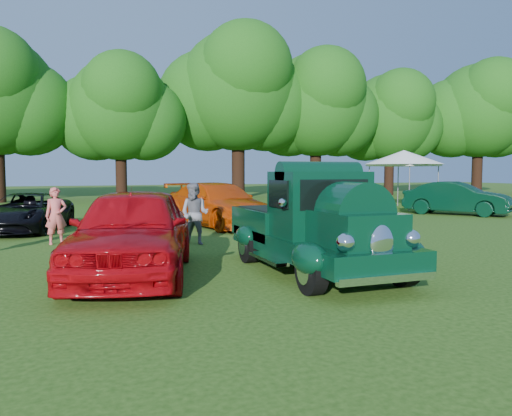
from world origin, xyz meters
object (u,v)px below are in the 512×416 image
object	(u,v)px
hero_pickup	(313,228)
back_car_green	(457,198)
spectator_grey	(195,214)
red_convertible	(133,231)
canopy_tent	(404,158)
back_car_orange	(218,204)
back_car_black	(26,212)
back_car_blue	(355,203)
spectator_pink	(56,216)

from	to	relation	value
hero_pickup	back_car_green	bearing A→B (deg)	37.82
hero_pickup	spectator_grey	xyz separation A→B (m)	(-1.30, 4.19, -0.02)
red_convertible	back_car_green	size ratio (longest dim) A/B	1.10
back_car_green	spectator_grey	size ratio (longest dim) A/B	2.74
red_convertible	canopy_tent	size ratio (longest dim) A/B	0.97
canopy_tent	back_car_orange	bearing A→B (deg)	-157.03
hero_pickup	red_convertible	world-z (taller)	hero_pickup
red_convertible	hero_pickup	bearing A→B (deg)	1.61
back_car_green	canopy_tent	size ratio (longest dim) A/B	0.88
red_convertible	back_car_black	distance (m)	8.37
back_car_black	back_car_green	world-z (taller)	back_car_green
back_car_green	canopy_tent	bearing A→B (deg)	52.84
back_car_orange	back_car_blue	size ratio (longest dim) A/B	1.31
back_car_blue	spectator_grey	xyz separation A→B (m)	(-7.35, -4.21, 0.13)
back_car_black	red_convertible	bearing A→B (deg)	-58.44
spectator_grey	canopy_tent	xyz separation A→B (m)	(12.90, 8.68, 1.77)
hero_pickup	spectator_grey	distance (m)	4.38
red_convertible	back_car_blue	bearing A→B (deg)	54.00
back_car_black	back_car_blue	distance (m)	11.70
back_car_blue	back_car_green	size ratio (longest dim) A/B	0.90
back_car_orange	back_car_black	bearing A→B (deg)	159.75
back_car_blue	red_convertible	bearing A→B (deg)	-134.90
red_convertible	back_car_orange	bearing A→B (deg)	77.91
back_car_blue	back_car_green	world-z (taller)	back_car_green
hero_pickup	back_car_black	bearing A→B (deg)	122.80
red_convertible	canopy_tent	xyz separation A→B (m)	(14.84, 12.12, 1.75)
hero_pickup	canopy_tent	distance (m)	17.41
back_car_orange	spectator_pink	distance (m)	5.79
back_car_orange	back_car_blue	world-z (taller)	back_car_orange
back_car_black	spectator_grey	bearing A→B (deg)	-31.60
hero_pickup	back_car_green	world-z (taller)	hero_pickup
back_car_black	spectator_grey	size ratio (longest dim) A/B	2.73
hero_pickup	back_car_black	world-z (taller)	hero_pickup
back_car_orange	canopy_tent	distance (m)	12.23
red_convertible	back_car_black	bearing A→B (deg)	121.20
back_car_blue	spectator_pink	world-z (taller)	spectator_pink
red_convertible	spectator_grey	distance (m)	3.95
back_car_black	spectator_pink	xyz separation A→B (m)	(0.98, -3.30, 0.14)
red_convertible	back_car_black	xyz separation A→B (m)	(-2.41, 8.02, -0.21)
hero_pickup	back_car_orange	bearing A→B (deg)	86.73
back_car_black	back_car_blue	world-z (taller)	back_car_blue
back_car_blue	spectator_grey	bearing A→B (deg)	-144.58
hero_pickup	back_car_orange	size ratio (longest dim) A/B	0.94
hero_pickup	red_convertible	distance (m)	3.32
back_car_orange	back_car_green	bearing A→B (deg)	-10.64
hero_pickup	red_convertible	xyz separation A→B (m)	(-3.24, 0.74, -0.00)
red_convertible	spectator_grey	xyz separation A→B (m)	(1.94, 3.45, -0.02)
red_convertible	spectator_pink	size ratio (longest dim) A/B	3.22
back_car_black	back_car_green	xyz separation A→B (m)	(17.08, 0.12, 0.11)
spectator_pink	back_car_black	bearing A→B (deg)	96.44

